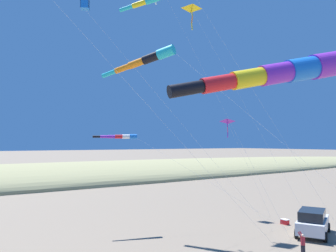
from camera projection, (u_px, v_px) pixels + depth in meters
dune_ridge_grassy at (76, 179)px, 60.94m from camera, size 28.00×240.00×6.23m
parked_car at (313, 222)px, 23.90m from camera, size 3.59×4.67×1.85m
cooler_box at (285, 222)px, 27.05m from camera, size 0.62×0.42×0.42m
person_child_grey_jacket at (303, 242)px, 19.74m from camera, size 0.44×0.36×1.33m
kite_box_teal_far_right at (85, 0)px, 23.26m from camera, size 6.05×13.20×17.59m
kite_delta_long_streamer_right at (228, 122)px, 31.58m from camera, size 3.38×3.30×9.03m
kite_delta_white_trailing at (192, 9)px, 29.69m from camera, size 7.13×8.36×19.10m
kite_windsock_magenta_far_left at (284, 72)px, 10.59m from camera, size 2.09×13.89×9.85m
kite_windsock_blue_topmost at (147, 60)px, 22.21m from camera, size 17.45×9.68×13.10m
kite_windsock_purple_drifting at (121, 137)px, 26.15m from camera, size 8.53×12.53×7.39m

